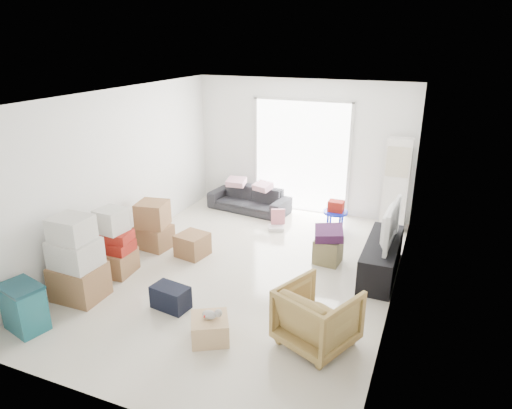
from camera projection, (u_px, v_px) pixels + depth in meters
The scene contains 21 objects.
room_shell at pixel (242, 190), 6.68m from camera, with size 4.98×6.48×3.18m.
sliding_door at pixel (301, 152), 9.30m from camera, with size 2.10×0.04×2.33m.
ac_tower at pixel (396, 185), 8.45m from camera, with size 0.45×0.30×1.75m, color white.
tv_console at pixel (381, 258), 7.00m from camera, with size 0.48×1.59×0.53m, color black.
television at pixel (383, 238), 6.88m from camera, with size 1.07×0.62×0.14m, color black.
sofa at pixel (249, 195), 9.54m from camera, with size 1.70×0.50×0.67m, color #2B2B30.
pillow_left at pixel (236, 175), 9.54m from camera, with size 0.40×0.32×0.13m, color #EEAEBE.
pillow_right at pixel (263, 180), 9.26m from camera, with size 0.31×0.25×0.11m, color #EEAEBE.
armchair at pixel (318, 314), 5.33m from camera, with size 0.80×0.75×0.82m, color #A78B4A.
storage_bins at pixel (24, 307), 5.64m from camera, with size 0.61×0.50×0.62m.
box_stack_a at pixel (77, 263), 6.25m from camera, with size 0.67×0.56×1.22m.
box_stack_b at pixel (114, 246), 6.96m from camera, with size 0.59×0.56×1.05m.
box_stack_c at pixel (154, 226), 7.83m from camera, with size 0.60×0.55×0.83m.
loose_box at pixel (193, 245), 7.61m from camera, with size 0.46×0.46×0.38m, color #8B603E.
duffel_bag at pixel (171, 297), 6.14m from camera, with size 0.50×0.30×0.32m, color black.
ottoman at pixel (328, 251), 7.38m from camera, with size 0.40×0.40×0.40m, color olive.
blanket at pixel (329, 235), 7.28m from camera, with size 0.44×0.44×0.14m, color #431A41.
kids_table at pixel (336, 210), 8.51m from camera, with size 0.46×0.46×0.59m.
toy_walker at pixel (277, 224), 8.69m from camera, with size 0.36×0.34×0.38m.
wood_crate at pixel (210, 329), 5.50m from camera, with size 0.44×0.44×0.29m, color #DEB380.
plush_bunny at pixel (212, 314), 5.43m from camera, with size 0.25×0.15×0.12m.
Camera 1 is at (2.61, -5.78, 3.46)m, focal length 32.00 mm.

